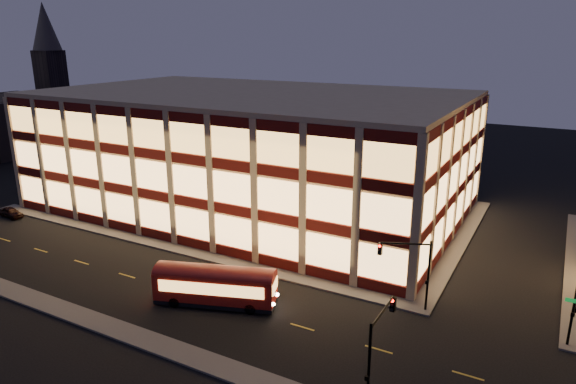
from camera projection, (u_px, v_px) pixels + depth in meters
The scene contains 12 objects.
ground at pixel (187, 256), 50.89m from camera, with size 200.00×200.00×0.00m, color black.
sidewalk_office_south at pixel (170, 246), 53.09m from camera, with size 54.00×2.00×0.15m, color #514F4C.
sidewalk_office_east at pixel (459, 241), 54.56m from camera, with size 2.00×30.00×0.15m, color #514F4C.
sidewalk_near at pixel (79, 316), 39.96m from camera, with size 100.00×2.00×0.15m, color #514F4C.
office_building at pixel (252, 150), 64.31m from camera, with size 50.45×30.45×14.50m.
church_tower at pixel (53, 92), 114.00m from camera, with size 5.00×5.00×18.00m, color #2D2621.
church_spire at pixel (45, 26), 109.93m from camera, with size 6.00×6.00×10.00m, color #4C473F.
traffic_signal_far at pixel (411, 263), 39.69m from camera, with size 3.79×1.87×6.00m.
traffic_signal_right at pixel (576, 303), 33.78m from camera, with size 1.20×4.37×6.00m.
traffic_signal_near at pixel (378, 340), 29.63m from camera, with size 0.32×4.45×6.00m.
trolley_bus at pixel (215, 284), 41.31m from camera, with size 10.04×5.49×3.31m.
parked_car_0 at pixel (11, 212), 61.76m from camera, with size 1.42×3.52×1.20m, color black.
Camera 1 is at (31.33, -36.23, 20.93)m, focal length 32.00 mm.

